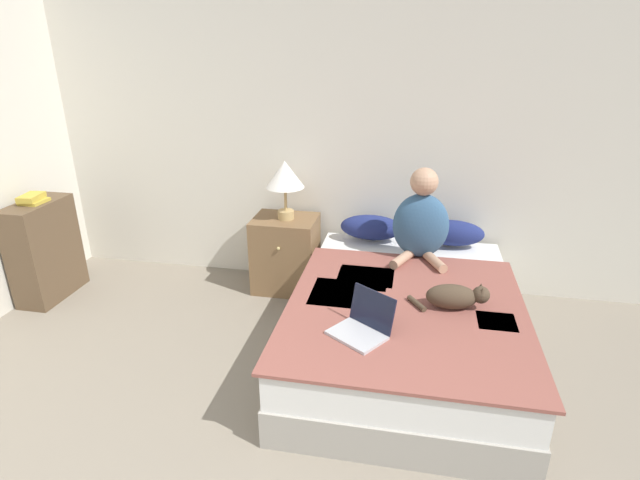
{
  "coord_description": "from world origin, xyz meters",
  "views": [
    {
      "loc": [
        0.64,
        -0.57,
        2.04
      ],
      "look_at": [
        0.08,
        2.33,
        0.83
      ],
      "focal_mm": 28.0,
      "sensor_mm": 36.0,
      "label": 1
    }
  ],
  "objects_px": {
    "cat_tabby": "(455,296)",
    "book_stack_top": "(32,199)",
    "pillow_far": "(452,233)",
    "laptop_open": "(362,326)",
    "pillow_near": "(371,227)",
    "person_sitting": "(421,221)",
    "nightstand": "(286,254)",
    "bed": "(404,324)",
    "bookshelf": "(45,250)",
    "table_lamp": "(285,177)"
  },
  "relations": [
    {
      "from": "cat_tabby",
      "to": "book_stack_top",
      "type": "distance_m",
      "value": 3.28
    },
    {
      "from": "pillow_far",
      "to": "laptop_open",
      "type": "relative_size",
      "value": 1.29
    },
    {
      "from": "pillow_near",
      "to": "pillow_far",
      "type": "height_order",
      "value": "same"
    },
    {
      "from": "person_sitting",
      "to": "nightstand",
      "type": "relative_size",
      "value": 1.08
    },
    {
      "from": "pillow_near",
      "to": "nightstand",
      "type": "bearing_deg",
      "value": -173.84
    },
    {
      "from": "bed",
      "to": "bookshelf",
      "type": "height_order",
      "value": "bookshelf"
    },
    {
      "from": "pillow_far",
      "to": "laptop_open",
      "type": "bearing_deg",
      "value": -111.32
    },
    {
      "from": "pillow_far",
      "to": "person_sitting",
      "type": "relative_size",
      "value": 0.74
    },
    {
      "from": "pillow_far",
      "to": "table_lamp",
      "type": "distance_m",
      "value": 1.41
    },
    {
      "from": "pillow_far",
      "to": "pillow_near",
      "type": "bearing_deg",
      "value": 180.0
    },
    {
      "from": "pillow_near",
      "to": "book_stack_top",
      "type": "height_order",
      "value": "book_stack_top"
    },
    {
      "from": "pillow_near",
      "to": "laptop_open",
      "type": "bearing_deg",
      "value": -86.49
    },
    {
      "from": "bed",
      "to": "cat_tabby",
      "type": "height_order",
      "value": "cat_tabby"
    },
    {
      "from": "bed",
      "to": "laptop_open",
      "type": "xyz_separation_m",
      "value": [
        -0.23,
        -0.54,
        0.29
      ]
    },
    {
      "from": "pillow_near",
      "to": "cat_tabby",
      "type": "bearing_deg",
      "value": -59.26
    },
    {
      "from": "bed",
      "to": "table_lamp",
      "type": "xyz_separation_m",
      "value": [
        -1.02,
        0.8,
        0.76
      ]
    },
    {
      "from": "person_sitting",
      "to": "cat_tabby",
      "type": "xyz_separation_m",
      "value": [
        0.23,
        -0.75,
        -0.21
      ]
    },
    {
      "from": "person_sitting",
      "to": "laptop_open",
      "type": "bearing_deg",
      "value": -104.85
    },
    {
      "from": "nightstand",
      "to": "bookshelf",
      "type": "xyz_separation_m",
      "value": [
        -1.91,
        -0.5,
        0.09
      ]
    },
    {
      "from": "person_sitting",
      "to": "laptop_open",
      "type": "xyz_separation_m",
      "value": [
        -0.3,
        -1.14,
        -0.24
      ]
    },
    {
      "from": "bed",
      "to": "book_stack_top",
      "type": "distance_m",
      "value": 3.02
    },
    {
      "from": "pillow_near",
      "to": "nightstand",
      "type": "xyz_separation_m",
      "value": [
        -0.71,
        -0.08,
        -0.26
      ]
    },
    {
      "from": "pillow_near",
      "to": "laptop_open",
      "type": "xyz_separation_m",
      "value": [
        0.09,
        -1.43,
        -0.05
      ]
    },
    {
      "from": "pillow_far",
      "to": "laptop_open",
      "type": "distance_m",
      "value": 1.53
    },
    {
      "from": "bookshelf",
      "to": "person_sitting",
      "type": "bearing_deg",
      "value": 5.63
    },
    {
      "from": "pillow_far",
      "to": "book_stack_top",
      "type": "bearing_deg",
      "value": -169.77
    },
    {
      "from": "pillow_near",
      "to": "book_stack_top",
      "type": "distance_m",
      "value": 2.7
    },
    {
      "from": "pillow_near",
      "to": "pillow_far",
      "type": "bearing_deg",
      "value": 0.0
    },
    {
      "from": "person_sitting",
      "to": "nightstand",
      "type": "height_order",
      "value": "person_sitting"
    },
    {
      "from": "bed",
      "to": "pillow_far",
      "type": "distance_m",
      "value": 1.0
    },
    {
      "from": "person_sitting",
      "to": "nightstand",
      "type": "bearing_deg",
      "value": 169.34
    },
    {
      "from": "bookshelf",
      "to": "book_stack_top",
      "type": "xyz_separation_m",
      "value": [
        0.0,
        -0.01,
        0.44
      ]
    },
    {
      "from": "nightstand",
      "to": "laptop_open",
      "type": "bearing_deg",
      "value": -59.29
    },
    {
      "from": "person_sitting",
      "to": "table_lamp",
      "type": "xyz_separation_m",
      "value": [
        -1.09,
        0.2,
        0.23
      ]
    },
    {
      "from": "laptop_open",
      "to": "bookshelf",
      "type": "height_order",
      "value": "bookshelf"
    },
    {
      "from": "laptop_open",
      "to": "bed",
      "type": "bearing_deg",
      "value": 101.11
    },
    {
      "from": "table_lamp",
      "to": "pillow_near",
      "type": "bearing_deg",
      "value": 6.56
    },
    {
      "from": "table_lamp",
      "to": "bookshelf",
      "type": "relative_size",
      "value": 0.59
    },
    {
      "from": "pillow_near",
      "to": "cat_tabby",
      "type": "xyz_separation_m",
      "value": [
        0.61,
        -1.03,
        -0.02
      ]
    },
    {
      "from": "table_lamp",
      "to": "bookshelf",
      "type": "bearing_deg",
      "value": -165.38
    },
    {
      "from": "bookshelf",
      "to": "book_stack_top",
      "type": "height_order",
      "value": "book_stack_top"
    },
    {
      "from": "bed",
      "to": "cat_tabby",
      "type": "bearing_deg",
      "value": -27.28
    },
    {
      "from": "bookshelf",
      "to": "table_lamp",
      "type": "bearing_deg",
      "value": 14.62
    },
    {
      "from": "person_sitting",
      "to": "table_lamp",
      "type": "bearing_deg",
      "value": 169.4
    },
    {
      "from": "bed",
      "to": "book_stack_top",
      "type": "bearing_deg",
      "value": 174.31
    },
    {
      "from": "table_lamp",
      "to": "bookshelf",
      "type": "height_order",
      "value": "table_lamp"
    },
    {
      "from": "pillow_near",
      "to": "nightstand",
      "type": "height_order",
      "value": "pillow_near"
    },
    {
      "from": "table_lamp",
      "to": "book_stack_top",
      "type": "bearing_deg",
      "value": -165.17
    },
    {
      "from": "bed",
      "to": "pillow_near",
      "type": "distance_m",
      "value": 1.0
    },
    {
      "from": "bed",
      "to": "table_lamp",
      "type": "height_order",
      "value": "table_lamp"
    }
  ]
}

